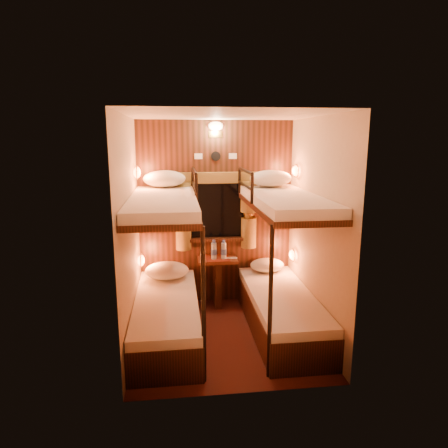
{
  "coord_description": "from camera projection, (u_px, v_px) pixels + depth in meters",
  "views": [
    {
      "loc": [
        -0.51,
        -4.09,
        2.17
      ],
      "look_at": [
        0.0,
        0.15,
        1.25
      ],
      "focal_mm": 32.0,
      "sensor_mm": 36.0,
      "label": 1
    }
  ],
  "objects": [
    {
      "name": "table",
      "position": [
        217.0,
        275.0,
        5.23
      ],
      "size": [
        0.5,
        0.34,
        0.66
      ],
      "color": "#5C2A15",
      "rests_on": "floor"
    },
    {
      "name": "pillow_lower_right",
      "position": [
        267.0,
        265.0,
        5.23
      ],
      "size": [
        0.45,
        0.32,
        0.18
      ],
      "primitive_type": "ellipsoid",
      "color": "white",
      "rests_on": "bunk_right"
    },
    {
      "name": "sachet_b",
      "position": [
        227.0,
        258.0,
        5.16
      ],
      "size": [
        0.08,
        0.06,
        0.01
      ],
      "primitive_type": "cube",
      "rotation": [
        0.0,
        0.0,
        0.06
      ],
      "color": "silver",
      "rests_on": "table"
    },
    {
      "name": "bunk_right",
      "position": [
        281.0,
        284.0,
        4.52
      ],
      "size": [
        0.72,
        1.9,
        1.82
      ],
      "color": "black",
      "rests_on": "floor"
    },
    {
      "name": "wall_back",
      "position": [
        216.0,
        214.0,
        5.26
      ],
      "size": [
        2.4,
        0.0,
        2.4
      ],
      "primitive_type": "plane",
      "rotation": [
        1.57,
        0.0,
        0.0
      ],
      "color": "#C6B293",
      "rests_on": "floor"
    },
    {
      "name": "curtains",
      "position": [
        216.0,
        210.0,
        5.17
      ],
      "size": [
        1.1,
        0.22,
        1.0
      ],
      "color": "olive",
      "rests_on": "back_panel"
    },
    {
      "name": "reading_lamps",
      "position": [
        219.0,
        216.0,
        4.91
      ],
      "size": [
        2.0,
        0.2,
        1.25
      ],
      "color": "#FF6226",
      "rests_on": "wall_left"
    },
    {
      "name": "back_panel",
      "position": [
        216.0,
        214.0,
        5.24
      ],
      "size": [
        2.0,
        0.03,
        2.4
      ],
      "primitive_type": "cube",
      "color": "black",
      "rests_on": "floor"
    },
    {
      "name": "bottle_left",
      "position": [
        214.0,
        251.0,
        5.11
      ],
      "size": [
        0.07,
        0.07,
        0.26
      ],
      "rotation": [
        0.0,
        0.0,
        -0.03
      ],
      "color": "#99BFE5",
      "rests_on": "table"
    },
    {
      "name": "bunk_left",
      "position": [
        166.0,
        289.0,
        4.36
      ],
      "size": [
        0.72,
        1.9,
        1.82
      ],
      "color": "black",
      "rests_on": "floor"
    },
    {
      "name": "back_fixtures",
      "position": [
        216.0,
        132.0,
        4.99
      ],
      "size": [
        0.54,
        0.09,
        0.48
      ],
      "color": "black",
      "rests_on": "back_panel"
    },
    {
      "name": "sachet_a",
      "position": [
        234.0,
        258.0,
        5.17
      ],
      "size": [
        0.1,
        0.08,
        0.01
      ],
      "primitive_type": "cube",
      "rotation": [
        0.0,
        0.0,
        -0.15
      ],
      "color": "silver",
      "rests_on": "table"
    },
    {
      "name": "window",
      "position": [
        216.0,
        216.0,
        5.22
      ],
      "size": [
        1.0,
        0.12,
        0.79
      ],
      "color": "black",
      "rests_on": "back_panel"
    },
    {
      "name": "pillow_upper_left",
      "position": [
        164.0,
        179.0,
        4.87
      ],
      "size": [
        0.52,
        0.37,
        0.2
      ],
      "primitive_type": "ellipsoid",
      "color": "white",
      "rests_on": "bunk_left"
    },
    {
      "name": "wall_right",
      "position": [
        316.0,
        229.0,
        4.36
      ],
      "size": [
        0.0,
        2.4,
        2.4
      ],
      "primitive_type": "plane",
      "rotation": [
        1.57,
        0.0,
        -1.57
      ],
      "color": "#C6B293",
      "rests_on": "floor"
    },
    {
      "name": "wall_left",
      "position": [
        130.0,
        234.0,
        4.12
      ],
      "size": [
        0.0,
        2.4,
        2.4
      ],
      "primitive_type": "plane",
      "rotation": [
        1.57,
        0.0,
        1.57
      ],
      "color": "#C6B293",
      "rests_on": "floor"
    },
    {
      "name": "bottle_right",
      "position": [
        224.0,
        251.0,
        5.12
      ],
      "size": [
        0.07,
        0.07,
        0.25
      ],
      "rotation": [
        0.0,
        0.0,
        0.25
      ],
      "color": "#99BFE5",
      "rests_on": "table"
    },
    {
      "name": "wall_front",
      "position": [
        242.0,
        261.0,
        3.22
      ],
      "size": [
        2.4,
        0.0,
        2.4
      ],
      "primitive_type": "plane",
      "rotation": [
        -1.57,
        0.0,
        0.0
      ],
      "color": "#C6B293",
      "rests_on": "floor"
    },
    {
      "name": "pillow_lower_left",
      "position": [
        167.0,
        271.0,
        4.95
      ],
      "size": [
        0.54,
        0.39,
        0.21
      ],
      "primitive_type": "ellipsoid",
      "color": "white",
      "rests_on": "bunk_left"
    },
    {
      "name": "floor",
      "position": [
        226.0,
        335.0,
        4.49
      ],
      "size": [
        2.1,
        2.1,
        0.0
      ],
      "primitive_type": "plane",
      "color": "#3C1810",
      "rests_on": "ground"
    },
    {
      "name": "ceiling",
      "position": [
        226.0,
        115.0,
        3.99
      ],
      "size": [
        2.1,
        2.1,
        0.0
      ],
      "primitive_type": "plane",
      "rotation": [
        3.14,
        0.0,
        0.0
      ],
      "color": "silver",
      "rests_on": "wall_back"
    },
    {
      "name": "pillow_upper_right",
      "position": [
        271.0,
        178.0,
        4.91
      ],
      "size": [
        0.52,
        0.37,
        0.2
      ],
      "primitive_type": "ellipsoid",
      "color": "white",
      "rests_on": "bunk_right"
    }
  ]
}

